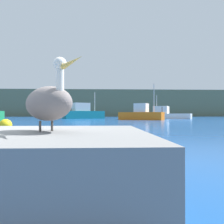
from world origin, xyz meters
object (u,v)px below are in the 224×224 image
Objects in this scene: pelican at (48,103)px; fishing_boat_teal at (83,113)px; mooring_buoy at (6,125)px; fishing_boat_orange at (141,114)px; fishing_boat_white at (167,114)px.

pelican is 0.15× the size of fishing_boat_teal.
pelican is 9.02m from mooring_buoy.
fishing_boat_teal is at bearing 161.15° from fishing_boat_orange.
pelican is 40.69m from fishing_boat_white.
fishing_boat_white reaches higher than mooring_buoy.
fishing_boat_white is (6.46, 9.34, 0.01)m from fishing_boat_orange.
pelican reaches higher than mooring_buoy.
fishing_boat_orange reaches higher than mooring_buoy.
mooring_buoy is (-1.07, -31.11, -0.79)m from fishing_boat_teal.
fishing_boat_orange is at bearing -72.72° from fishing_boat_teal.
mooring_buoy is at bearing -117.50° from fishing_boat_teal.
pelican is 0.19× the size of fishing_boat_orange.
fishing_boat_orange is at bearing 64.21° from mooring_buoy.
fishing_boat_orange is 13.50m from fishing_boat_teal.
mooring_buoy is (-16.70, -30.54, -0.52)m from fishing_boat_white.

